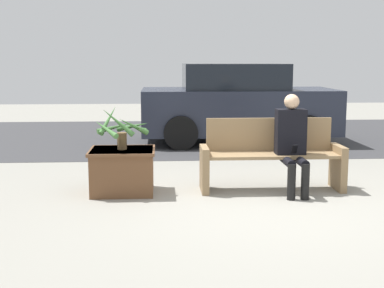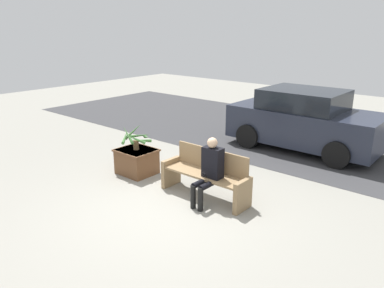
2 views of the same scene
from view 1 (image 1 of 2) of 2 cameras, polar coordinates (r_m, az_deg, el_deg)
ground_plane at (r=6.36m, az=8.31°, el=-6.69°), size 30.00×30.00×0.00m
road_surface at (r=12.14m, az=2.62°, el=0.90°), size 20.00×6.00×0.01m
bench at (r=7.14m, az=8.43°, el=-1.24°), size 1.87×0.51×0.94m
person_seated at (r=6.97m, az=10.63°, el=0.51°), size 0.38×0.63×1.27m
planter_box at (r=6.97m, az=-7.42°, el=-2.72°), size 0.84×0.74×0.57m
potted_plant at (r=6.87m, az=-7.48°, el=1.71°), size 0.73×0.73×0.56m
parked_car at (r=11.13m, az=4.84°, el=4.26°), size 3.95×1.98×1.63m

